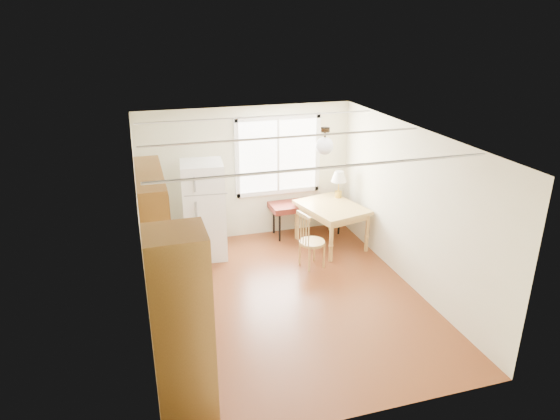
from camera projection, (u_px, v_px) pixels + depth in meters
name	position (u px, v px, depth m)	size (l,w,h in m)	color
room_shell	(287.00, 222.00, 7.10)	(4.60, 5.60, 2.62)	#522411
kitchen_run	(171.00, 286.00, 6.22)	(0.65, 3.40, 2.20)	brown
window_unit	(278.00, 156.00, 9.36)	(1.64, 0.05, 1.51)	white
pendant_light	(325.00, 145.00, 7.29)	(0.26, 0.26, 0.40)	black
refrigerator	(204.00, 210.00, 8.63)	(0.77, 0.77, 1.72)	white
bench	(307.00, 205.00, 9.62)	(1.46, 0.59, 0.66)	#5D1E16
dining_table	(332.00, 211.00, 9.10)	(1.21, 1.43, 0.78)	#AD8642
chair	(308.00, 237.00, 8.29)	(0.47, 0.46, 0.99)	#AD8642
table_lamp	(339.00, 179.00, 9.36)	(0.30, 0.30, 0.51)	gold
coffee_maker	(171.00, 283.00, 5.91)	(0.24, 0.28, 0.36)	black
kettle	(168.00, 266.00, 6.37)	(0.14, 0.14, 0.26)	red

